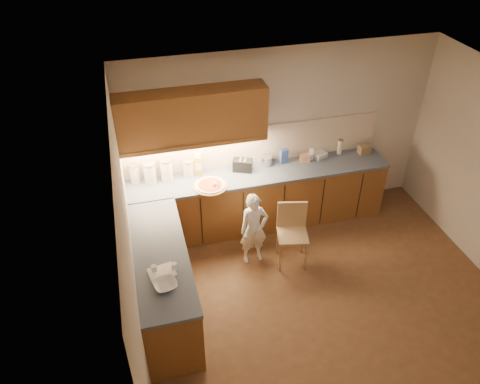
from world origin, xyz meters
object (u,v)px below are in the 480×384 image
at_px(child, 254,229).
at_px(wooden_chair, 292,229).
at_px(pizza_on_board, 210,186).
at_px(oil_jug, 198,165).
at_px(toaster, 243,165).

height_order(child, wooden_chair, child).
relative_size(pizza_on_board, oil_jug, 1.36).
xyz_separation_m(pizza_on_board, child, (0.46, -0.57, -0.41)).
relative_size(child, toaster, 3.46).
bearing_deg(child, oil_jug, 118.17).
distance_m(child, toaster, 0.98).
relative_size(pizza_on_board, toaster, 1.49).
relative_size(wooden_chair, toaster, 2.85).
bearing_deg(toaster, child, -71.83).
bearing_deg(oil_jug, child, -58.34).
bearing_deg(wooden_chair, toaster, 127.07).
bearing_deg(child, toaster, 81.77).
distance_m(wooden_chair, oil_jug, 1.58).
bearing_deg(toaster, oil_jug, -162.48).
height_order(pizza_on_board, child, pizza_on_board).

